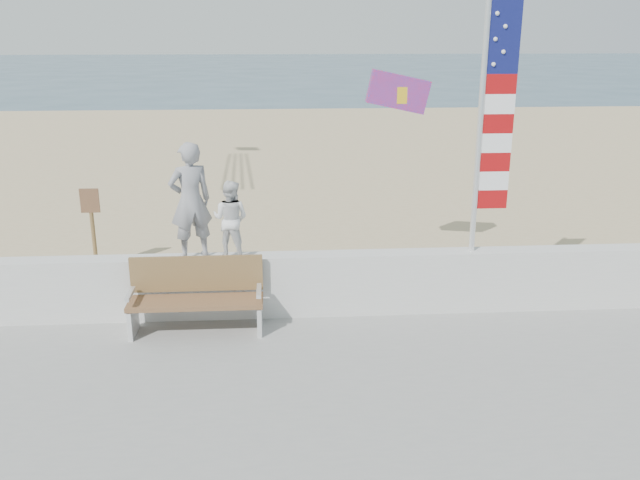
{
  "coord_description": "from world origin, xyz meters",
  "views": [
    {
      "loc": [
        -0.41,
        -7.07,
        4.14
      ],
      "look_at": [
        0.2,
        1.8,
        1.35
      ],
      "focal_mm": 38.0,
      "sensor_mm": 36.0,
      "label": 1
    }
  ],
  "objects_px": {
    "child": "(231,219)",
    "bench": "(196,295)",
    "flag": "(490,117)",
    "adult": "(190,201)"
  },
  "relations": [
    {
      "from": "child",
      "to": "bench",
      "type": "xyz_separation_m",
      "value": [
        -0.47,
        -0.45,
        -0.93
      ]
    },
    {
      "from": "bench",
      "to": "flag",
      "type": "distance_m",
      "value": 4.66
    },
    {
      "from": "adult",
      "to": "bench",
      "type": "xyz_separation_m",
      "value": [
        0.06,
        -0.45,
        -1.2
      ]
    },
    {
      "from": "adult",
      "to": "flag",
      "type": "relative_size",
      "value": 0.46
    },
    {
      "from": "adult",
      "to": "bench",
      "type": "bearing_deg",
      "value": 74.98
    },
    {
      "from": "bench",
      "to": "adult",
      "type": "bearing_deg",
      "value": 97.82
    },
    {
      "from": "adult",
      "to": "child",
      "type": "xyz_separation_m",
      "value": [
        0.54,
        0.0,
        -0.27
      ]
    },
    {
      "from": "adult",
      "to": "bench",
      "type": "height_order",
      "value": "adult"
    },
    {
      "from": "bench",
      "to": "flag",
      "type": "relative_size",
      "value": 0.51
    },
    {
      "from": "child",
      "to": "flag",
      "type": "distance_m",
      "value": 3.8
    }
  ]
}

